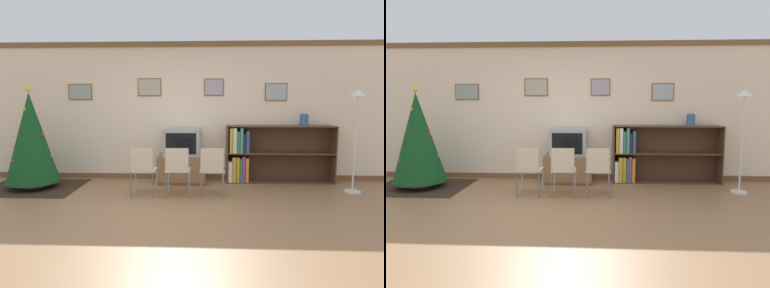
% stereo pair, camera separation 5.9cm
% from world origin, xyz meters
% --- Properties ---
extents(ground_plane, '(24.00, 24.00, 0.00)m').
position_xyz_m(ground_plane, '(0.00, 0.00, 0.00)').
color(ground_plane, '#936B47').
extents(wall_back, '(8.95, 0.11, 2.70)m').
position_xyz_m(wall_back, '(-0.00, 2.37, 1.35)').
color(wall_back, beige).
rests_on(wall_back, ground_plane).
extents(area_rug, '(1.68, 1.37, 0.01)m').
position_xyz_m(area_rug, '(-2.56, 1.50, 0.00)').
color(area_rug, '#332319').
rests_on(area_rug, ground_plane).
extents(christmas_tree, '(0.92, 0.92, 1.81)m').
position_xyz_m(christmas_tree, '(-2.56, 1.50, 0.91)').
color(christmas_tree, maroon).
rests_on(christmas_tree, area_rug).
extents(tv_console, '(0.90, 0.56, 0.54)m').
position_xyz_m(tv_console, '(0.10, 2.03, 0.27)').
color(tv_console, brown).
rests_on(tv_console, ground_plane).
extents(television, '(0.68, 0.55, 0.50)m').
position_xyz_m(television, '(0.10, 2.02, 0.79)').
color(television, '#9E9E99').
rests_on(television, tv_console).
extents(folding_chair_left, '(0.40, 0.40, 0.82)m').
position_xyz_m(folding_chair_left, '(-0.46, 1.02, 0.47)').
color(folding_chair_left, beige).
rests_on(folding_chair_left, ground_plane).
extents(folding_chair_center, '(0.40, 0.40, 0.82)m').
position_xyz_m(folding_chair_center, '(0.10, 1.02, 0.47)').
color(folding_chair_center, beige).
rests_on(folding_chair_center, ground_plane).
extents(folding_chair_right, '(0.40, 0.40, 0.82)m').
position_xyz_m(folding_chair_right, '(0.67, 1.02, 0.47)').
color(folding_chair_right, beige).
rests_on(folding_chair_right, ground_plane).
extents(bookshelf, '(2.04, 0.36, 1.10)m').
position_xyz_m(bookshelf, '(1.59, 2.14, 0.53)').
color(bookshelf, brown).
rests_on(bookshelf, ground_plane).
extents(vase, '(0.16, 0.16, 0.23)m').
position_xyz_m(vase, '(2.40, 2.09, 1.21)').
color(vase, '#335684').
rests_on(vase, bookshelf).
extents(standing_lamp, '(0.28, 0.28, 1.76)m').
position_xyz_m(standing_lamp, '(3.08, 1.44, 1.35)').
color(standing_lamp, silver).
rests_on(standing_lamp, ground_plane).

